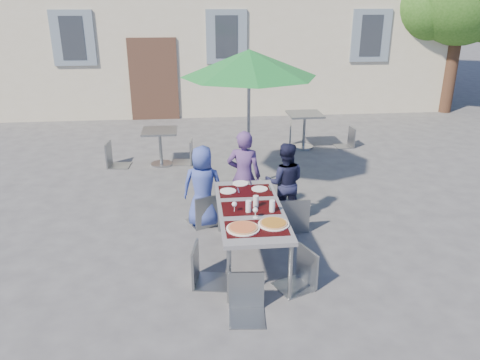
{
  "coord_description": "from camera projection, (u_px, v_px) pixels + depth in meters",
  "views": [
    {
      "loc": [
        -0.99,
        -5.54,
        3.18
      ],
      "look_at": [
        -0.35,
        0.58,
        0.78
      ],
      "focal_mm": 35.0,
      "sensor_mm": 36.0,
      "label": 1
    }
  ],
  "objects": [
    {
      "name": "chair_5",
      "position": [
        247.0,
        273.0,
        4.87
      ],
      "size": [
        0.41,
        0.42,
        0.86
      ],
      "color": "gray",
      "rests_on": "ground"
    },
    {
      "name": "pizza_near_left",
      "position": [
        243.0,
        228.0,
        5.25
      ],
      "size": [
        0.38,
        0.38,
        0.03
      ],
      "color": "white",
      "rests_on": "dining_table"
    },
    {
      "name": "glassware",
      "position": [
        256.0,
        205.0,
        5.68
      ],
      "size": [
        0.52,
        0.37,
        0.15
      ],
      "color": "silver",
      "rests_on": "dining_table"
    },
    {
      "name": "chair_2",
      "position": [
        294.0,
        193.0,
        6.65
      ],
      "size": [
        0.46,
        0.46,
        0.99
      ],
      "color": "gray",
      "rests_on": "ground"
    },
    {
      "name": "bg_chair_r_0",
      "position": [
        186.0,
        137.0,
        9.44
      ],
      "size": [
        0.45,
        0.45,
        0.93
      ],
      "color": "gray",
      "rests_on": "ground"
    },
    {
      "name": "chair_1",
      "position": [
        256.0,
        189.0,
        6.85
      ],
      "size": [
        0.54,
        0.54,
        0.96
      ],
      "color": "gray",
      "rests_on": "ground"
    },
    {
      "name": "chair_0",
      "position": [
        205.0,
        190.0,
        6.81
      ],
      "size": [
        0.55,
        0.56,
        0.95
      ],
      "color": "gray",
      "rests_on": "ground"
    },
    {
      "name": "dining_table",
      "position": [
        250.0,
        212.0,
        5.81
      ],
      "size": [
        0.8,
        1.85,
        0.76
      ],
      "color": "#4F5055",
      "rests_on": "ground"
    },
    {
      "name": "pizza_near_right",
      "position": [
        274.0,
        223.0,
        5.35
      ],
      "size": [
        0.36,
        0.36,
        0.03
      ],
      "color": "white",
      "rests_on": "dining_table"
    },
    {
      "name": "bg_chair_r_1",
      "position": [
        349.0,
        126.0,
        10.53
      ],
      "size": [
        0.4,
        0.4,
        0.84
      ],
      "color": "gray",
      "rests_on": "ground"
    },
    {
      "name": "ground",
      "position": [
        270.0,
        247.0,
        6.39
      ],
      "size": [
        90.0,
        90.0,
        0.0
      ],
      "primitive_type": "plane",
      "color": "#444446",
      "rests_on": "ground"
    },
    {
      "name": "chair_3",
      "position": [
        203.0,
        243.0,
        5.41
      ],
      "size": [
        0.47,
        0.47,
        0.91
      ],
      "color": "gray",
      "rests_on": "ground"
    },
    {
      "name": "patio_umbrella",
      "position": [
        249.0,
        65.0,
        7.65
      ],
      "size": [
        2.28,
        2.28,
        2.4
      ],
      "color": "#A9ABB1",
      "rests_on": "ground"
    },
    {
      "name": "child_0",
      "position": [
        203.0,
        187.0,
        6.81
      ],
      "size": [
        0.65,
        0.48,
        1.22
      ],
      "primitive_type": "imported",
      "rotation": [
        0.0,
        0.0,
        2.98
      ],
      "color": "#374898",
      "rests_on": "ground"
    },
    {
      "name": "cafe_table_0",
      "position": [
        160.0,
        142.0,
        9.34
      ],
      "size": [
        0.68,
        0.68,
        0.73
      ],
      "color": "#A9ABB1",
      "rests_on": "ground"
    },
    {
      "name": "bg_chair_l_0",
      "position": [
        112.0,
        140.0,
        9.27
      ],
      "size": [
        0.46,
        0.46,
        0.94
      ],
      "color": "gray",
      "rests_on": "ground"
    },
    {
      "name": "cafe_table_1",
      "position": [
        304.0,
        124.0,
        10.42
      ],
      "size": [
        0.74,
        0.74,
        0.79
      ],
      "color": "#A9ABB1",
      "rests_on": "ground"
    },
    {
      "name": "child_1",
      "position": [
        244.0,
        176.0,
        6.97
      ],
      "size": [
        0.58,
        0.45,
        1.4
      ],
      "primitive_type": "imported",
      "rotation": [
        0.0,
        0.0,
        2.88
      ],
      "color": "#4F346C",
      "rests_on": "ground"
    },
    {
      "name": "chair_4",
      "position": [
        302.0,
        247.0,
        5.35
      ],
      "size": [
        0.51,
        0.51,
        0.88
      ],
      "color": "gray",
      "rests_on": "ground"
    },
    {
      "name": "child_2",
      "position": [
        285.0,
        183.0,
        6.95
      ],
      "size": [
        0.64,
        0.43,
        1.23
      ],
      "primitive_type": "imported",
      "rotation": [
        0.0,
        0.0,
        2.99
      ],
      "color": "#161832",
      "rests_on": "ground"
    },
    {
      "name": "place_settings",
      "position": [
        243.0,
        188.0,
        6.38
      ],
      "size": [
        0.69,
        0.48,
        0.01
      ],
      "color": "white",
      "rests_on": "dining_table"
    },
    {
      "name": "bg_chair_l_1",
      "position": [
        296.0,
        121.0,
        10.42
      ],
      "size": [
        0.55,
        0.55,
        1.04
      ],
      "color": "#90979B",
      "rests_on": "ground"
    }
  ]
}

